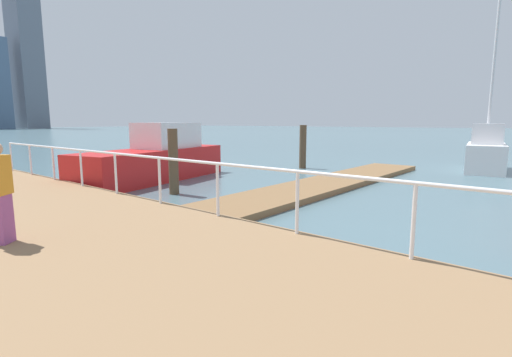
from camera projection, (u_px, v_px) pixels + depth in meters
ground_plane at (97, 173)px, 16.68m from camera, size 300.00×300.00×0.00m
floating_dock at (326, 184)px, 13.17m from camera, size 13.64×2.00×0.18m
boardwalk_railing at (254, 178)px, 6.76m from camera, size 0.06×24.28×1.08m
dock_piling_1 at (303, 147)px, 18.22m from camera, size 0.33×0.33×2.10m
dock_piling_2 at (173, 162)px, 11.68m from camera, size 0.30×0.30×2.05m
moored_boat_0 at (486, 153)px, 17.25m from camera, size 4.33×2.12×8.63m
moored_boat_2 at (156, 159)px, 14.66m from camera, size 6.90×3.38×2.22m
skyline_tower_5 at (25, 46)px, 124.00m from camera, size 7.41×11.90×53.96m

